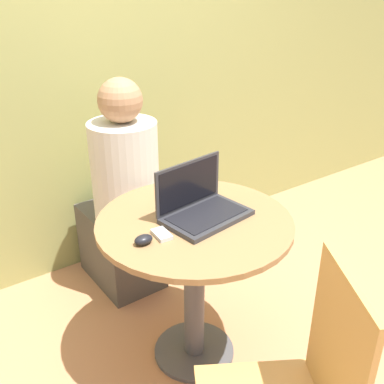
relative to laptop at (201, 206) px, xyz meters
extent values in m
plane|color=tan|center=(-0.04, -0.01, -0.77)|extent=(12.00, 12.00, 0.00)
cube|color=#939956|center=(-0.04, 1.04, 0.53)|extent=(7.00, 0.05, 2.60)
cylinder|color=#4C4C51|center=(-0.04, -0.01, -0.76)|extent=(0.38, 0.38, 0.02)
cylinder|color=#4C4C51|center=(-0.04, -0.01, -0.41)|extent=(0.09, 0.09, 0.68)
cylinder|color=olive|center=(-0.04, -0.01, -0.06)|extent=(0.81, 0.81, 0.02)
cube|color=#2D2D33|center=(0.00, -0.04, -0.04)|extent=(0.38, 0.27, 0.02)
cube|color=black|center=(0.00, -0.04, -0.03)|extent=(0.33, 0.22, 0.00)
cube|color=#2D2D33|center=(-0.01, 0.07, 0.07)|extent=(0.35, 0.06, 0.20)
cube|color=black|center=(-0.01, 0.07, 0.07)|extent=(0.32, 0.05, 0.18)
cube|color=silver|center=(-0.22, -0.05, -0.04)|extent=(0.06, 0.10, 0.02)
ellipsoid|color=black|center=(-0.30, -0.05, -0.03)|extent=(0.07, 0.05, 0.04)
cube|color=tan|center=(-0.09, -0.78, -0.10)|extent=(0.20, 0.33, 0.48)
cube|color=#4C4742|center=(-0.04, 0.72, -0.55)|extent=(0.34, 0.49, 0.44)
cylinder|color=beige|center=(-0.04, 0.60, -0.06)|extent=(0.34, 0.34, 0.55)
sphere|color=#A87A56|center=(-0.04, 0.60, 0.32)|extent=(0.22, 0.22, 0.22)
camera|label=1|loc=(-0.97, -1.32, 0.85)|focal=42.00mm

